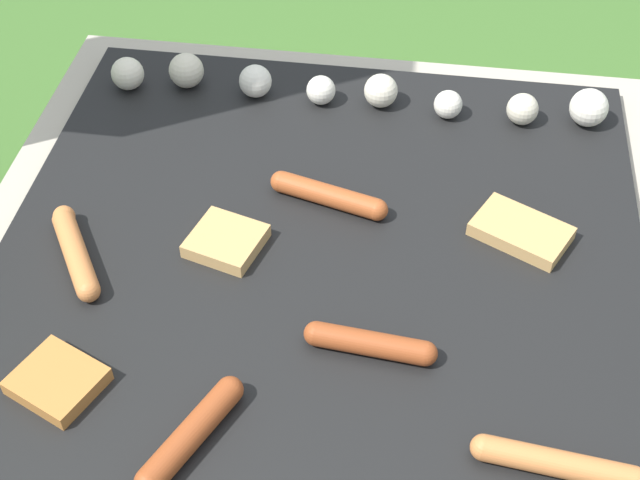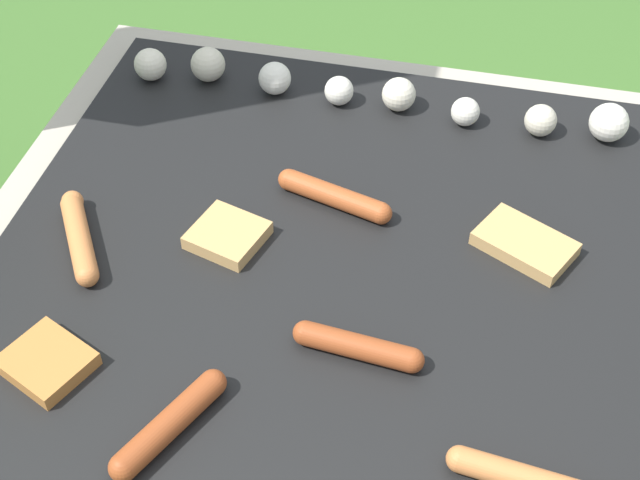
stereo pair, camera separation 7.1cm
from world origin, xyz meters
The scene contains 10 objects.
ground_plane centered at (0.00, 0.00, 0.00)m, with size 14.00×14.00×0.00m, color #3D6628.
grill centered at (0.00, 0.00, 0.21)m, with size 0.97×0.97×0.42m.
sausage_back_center centered at (-0.10, -0.31, 0.44)m, with size 0.09×0.16×0.03m.
sausage_front_left centered at (0.08, -0.16, 0.44)m, with size 0.16×0.04×0.03m.
sausage_mid_right centered at (-0.31, -0.06, 0.44)m, with size 0.11×0.15×0.03m.
sausage_front_right centered at (0.00, 0.09, 0.44)m, with size 0.17×0.07×0.03m.
bread_slice_left centered at (-0.27, -0.26, 0.43)m, with size 0.12×0.12×0.02m.
bread_slice_right centered at (-0.12, -0.01, 0.43)m, with size 0.11×0.11×0.02m.
bread_slice_center centered at (0.26, 0.06, 0.43)m, with size 0.15×0.13×0.02m.
mushroom_row centered at (0.00, 0.33, 0.45)m, with size 0.78×0.07×0.06m.
Camera 2 is at (0.19, -0.80, 1.27)m, focal length 50.00 mm.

